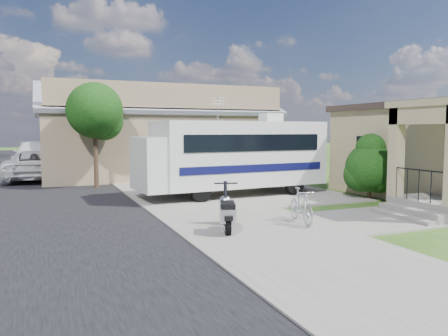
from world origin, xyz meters
name	(u,v)px	position (x,y,z in m)	size (l,w,h in m)	color
ground	(275,221)	(0.00, 0.00, 0.00)	(120.00, 120.00, 0.00)	#1F3E10
street_slab	(4,190)	(-7.50, 10.00, 0.01)	(9.00, 80.00, 0.02)	black
sidewalk_slab	(154,182)	(-1.00, 10.00, 0.03)	(4.00, 80.00, 0.06)	#636059
driveway_slab	(252,195)	(1.50, 4.50, 0.03)	(7.00, 6.00, 0.05)	#636059
walk_slab	(384,218)	(3.00, -1.00, 0.03)	(4.00, 3.00, 0.05)	#636059
warehouse	(154,140)	(0.00, 13.97, 1.99)	(12.50, 8.40, 5.04)	#866E54
street_tree_a	(97,113)	(-3.70, 9.05, 3.25)	(2.44, 2.40, 4.58)	black
street_tree_b	(78,117)	(-3.70, 19.05, 3.39)	(2.44, 2.40, 4.73)	black
street_tree_c	(70,123)	(-3.70, 28.05, 3.10)	(2.44, 2.40, 4.42)	black
motorhome	(234,154)	(0.81, 4.67, 1.61)	(7.44, 2.80, 3.74)	beige
shrub	(370,166)	(5.13, 2.05, 1.23)	(1.96, 1.87, 2.41)	black
scooter	(227,212)	(-1.80, -0.79, 0.51)	(0.89, 1.68, 1.14)	black
bicycle	(301,208)	(0.35, -0.77, 0.47)	(0.44, 1.56, 0.94)	#ABACB3
pickup_truck	(36,165)	(-6.25, 13.37, 0.76)	(2.51, 5.44, 1.51)	silver
van	(35,155)	(-6.36, 20.56, 0.88)	(2.48, 6.09, 1.77)	silver
garden_hose	(384,210)	(3.74, -0.20, 0.08)	(0.36, 0.36, 0.16)	#156920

